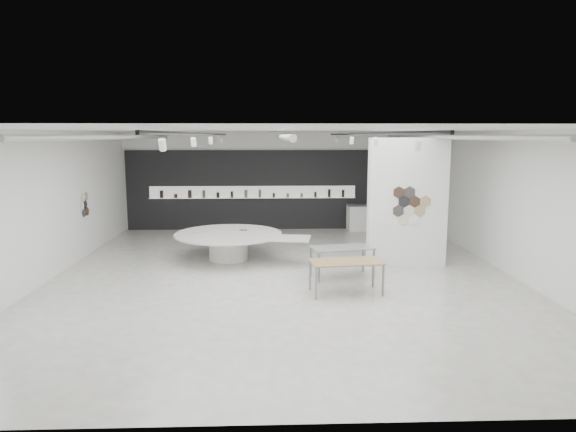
{
  "coord_description": "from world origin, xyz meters",
  "views": [
    {
      "loc": [
        -0.35,
        -13.07,
        3.66
      ],
      "look_at": [
        0.17,
        1.2,
        1.42
      ],
      "focal_mm": 32.0,
      "sensor_mm": 36.0,
      "label": 1
    }
  ],
  "objects_px": {
    "partition_column": "(407,203)",
    "sample_table_wood": "(346,263)",
    "sample_table_stone": "(342,250)",
    "kitchen_counter": "(370,217)",
    "display_island": "(230,242)"
  },
  "relations": [
    {
      "from": "sample_table_stone",
      "to": "kitchen_counter",
      "type": "height_order",
      "value": "kitchen_counter"
    },
    {
      "from": "partition_column",
      "to": "sample_table_stone",
      "type": "height_order",
      "value": "partition_column"
    },
    {
      "from": "partition_column",
      "to": "sample_table_wood",
      "type": "distance_m",
      "value": 3.43
    },
    {
      "from": "partition_column",
      "to": "kitchen_counter",
      "type": "distance_m",
      "value": 5.67
    },
    {
      "from": "kitchen_counter",
      "to": "partition_column",
      "type": "bearing_deg",
      "value": -94.24
    },
    {
      "from": "partition_column",
      "to": "display_island",
      "type": "xyz_separation_m",
      "value": [
        -5.02,
        0.88,
        -1.27
      ]
    },
    {
      "from": "sample_table_wood",
      "to": "sample_table_stone",
      "type": "relative_size",
      "value": 1.02
    },
    {
      "from": "display_island",
      "to": "sample_table_stone",
      "type": "bearing_deg",
      "value": -25.16
    },
    {
      "from": "display_island",
      "to": "kitchen_counter",
      "type": "distance_m",
      "value": 6.86
    },
    {
      "from": "sample_table_stone",
      "to": "kitchen_counter",
      "type": "distance_m",
      "value": 6.98
    },
    {
      "from": "partition_column",
      "to": "sample_table_stone",
      "type": "relative_size",
      "value": 2.13
    },
    {
      "from": "sample_table_stone",
      "to": "kitchen_counter",
      "type": "relative_size",
      "value": 0.94
    },
    {
      "from": "display_island",
      "to": "sample_table_stone",
      "type": "height_order",
      "value": "display_island"
    },
    {
      "from": "kitchen_counter",
      "to": "display_island",
      "type": "bearing_deg",
      "value": -141.29
    },
    {
      "from": "display_island",
      "to": "partition_column",
      "type": "bearing_deg",
      "value": -1.3
    }
  ]
}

